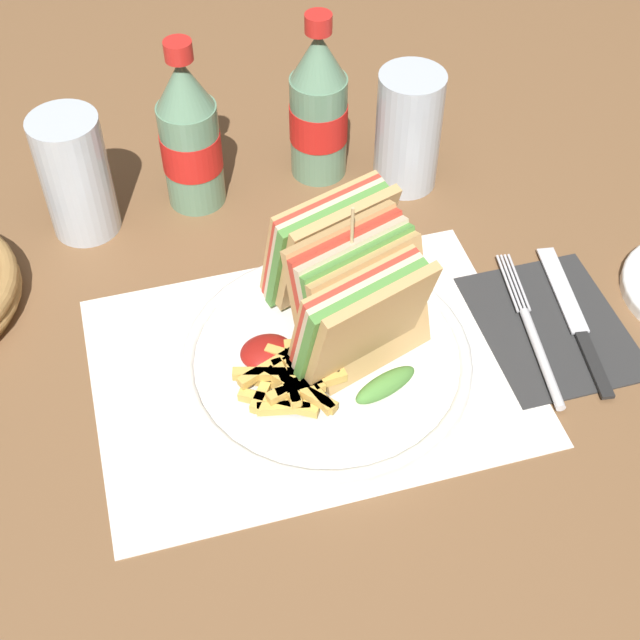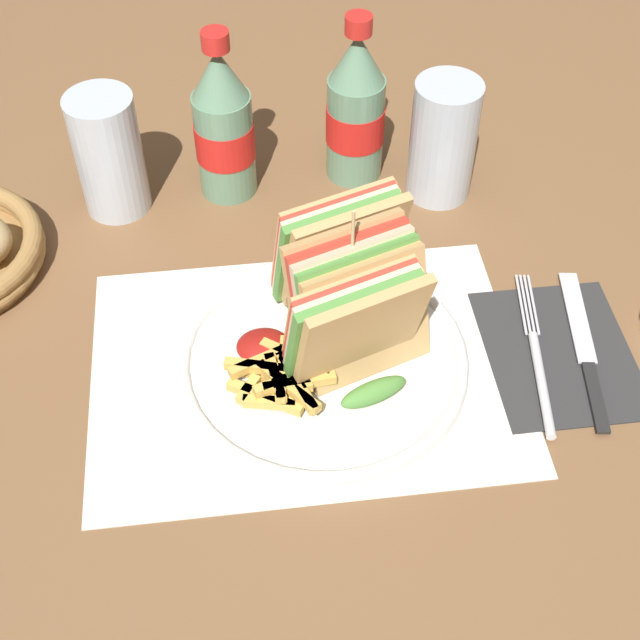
% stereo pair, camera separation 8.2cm
% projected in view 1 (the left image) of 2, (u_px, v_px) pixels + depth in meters
% --- Properties ---
extents(ground_plane, '(4.00, 4.00, 0.00)m').
position_uv_depth(ground_plane, '(348.00, 362.00, 0.84)').
color(ground_plane, brown).
extents(placemat, '(0.40, 0.29, 0.00)m').
position_uv_depth(placemat, '(311.00, 372.00, 0.83)').
color(placemat, silver).
rests_on(placemat, ground_plane).
extents(plate_main, '(0.27, 0.27, 0.02)m').
position_uv_depth(plate_main, '(326.00, 357.00, 0.83)').
color(plate_main, white).
rests_on(plate_main, ground_plane).
extents(club_sandwich, '(0.14, 0.22, 0.16)m').
position_uv_depth(club_sandwich, '(348.00, 287.00, 0.80)').
color(club_sandwich, tan).
rests_on(club_sandwich, plate_main).
extents(fries_pile, '(0.10, 0.09, 0.02)m').
position_uv_depth(fries_pile, '(290.00, 381.00, 0.78)').
color(fries_pile, gold).
rests_on(fries_pile, plate_main).
extents(ketchup_blob, '(0.05, 0.04, 0.02)m').
position_uv_depth(ketchup_blob, '(267.00, 352.00, 0.81)').
color(ketchup_blob, maroon).
rests_on(ketchup_blob, plate_main).
extents(napkin, '(0.14, 0.17, 0.00)m').
position_uv_depth(napkin, '(551.00, 326.00, 0.87)').
color(napkin, '#2D2D2D').
rests_on(napkin, ground_plane).
extents(fork, '(0.04, 0.20, 0.01)m').
position_uv_depth(fork, '(535.00, 341.00, 0.84)').
color(fork, silver).
rests_on(fork, napkin).
extents(knife, '(0.04, 0.20, 0.00)m').
position_uv_depth(knife, '(575.00, 320.00, 0.87)').
color(knife, black).
rests_on(knife, napkin).
extents(coke_bottle_near, '(0.06, 0.06, 0.19)m').
position_uv_depth(coke_bottle_near, '(190.00, 137.00, 0.93)').
color(coke_bottle_near, slate).
rests_on(coke_bottle_near, ground_plane).
extents(coke_bottle_far, '(0.06, 0.06, 0.19)m').
position_uv_depth(coke_bottle_far, '(319.00, 109.00, 0.97)').
color(coke_bottle_far, slate).
rests_on(coke_bottle_far, ground_plane).
extents(glass_near, '(0.07, 0.07, 0.14)m').
position_uv_depth(glass_near, '(408.00, 131.00, 0.96)').
color(glass_near, silver).
rests_on(glass_near, ground_plane).
extents(glass_far, '(0.07, 0.07, 0.14)m').
position_uv_depth(glass_far, '(75.00, 176.00, 0.91)').
color(glass_far, silver).
rests_on(glass_far, ground_plane).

